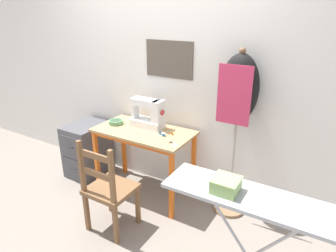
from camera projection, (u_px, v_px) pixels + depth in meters
ground_plane at (131, 205)px, 3.15m from camera, size 14.00×14.00×0.00m
wall_back at (160, 74)px, 3.17m from camera, size 10.00×0.07×2.55m
sewing_table at (143, 140)px, 3.12m from camera, size 1.03×0.54×0.75m
sewing_machine at (149, 114)px, 3.12m from camera, size 0.37×0.17×0.33m
fabric_bowl at (116, 122)px, 3.25m from camera, size 0.15×0.15×0.04m
scissors at (172, 144)px, 2.78m from camera, size 0.13×0.09×0.01m
thread_spool_near_machine at (161, 133)px, 2.99m from camera, size 0.04×0.04×0.03m
thread_spool_mid_table at (163, 135)px, 2.95m from camera, size 0.04×0.04×0.03m
thread_spool_far_edge at (172, 133)px, 2.98m from camera, size 0.03×0.03×0.04m
wooden_chair at (109, 189)px, 2.67m from camera, size 0.40×0.38×0.91m
filing_cabinet at (88, 149)px, 3.66m from camera, size 0.39×0.53×0.64m
dress_form at (238, 97)px, 2.64m from camera, size 0.35×0.32×1.62m
ironing_board at (255, 205)px, 1.77m from camera, size 1.11×0.32×0.90m
storage_box at (226, 185)px, 1.79m from camera, size 0.16×0.16×0.09m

